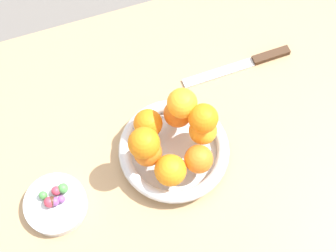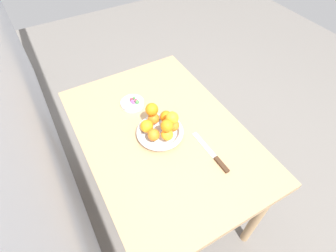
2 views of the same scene
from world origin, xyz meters
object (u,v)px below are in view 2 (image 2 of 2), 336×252
at_px(orange_2, 167,135).
at_px(orange_4, 166,117).
at_px(orange_0, 147,126).
at_px(orange_3, 173,125).
at_px(candy_ball_6, 133,103).
at_px(orange_7, 167,126).
at_px(candy_ball_4, 132,101).
at_px(orange_8, 152,109).
at_px(candy_ball_2, 132,99).
at_px(fruit_bowl, 160,132).
at_px(orange_5, 153,119).
at_px(knife, 213,155).
at_px(dining_table, 162,143).
at_px(candy_ball_0, 132,100).
at_px(candy_ball_3, 134,98).
at_px(candy_ball_1, 137,102).
at_px(candy_dish, 132,103).
at_px(orange_1, 154,135).
at_px(candy_ball_5, 136,100).
at_px(orange_6, 172,118).

bearing_deg(orange_2, orange_4, -26.65).
distance_m(orange_0, orange_3, 0.13).
xyz_separation_m(orange_4, candy_ball_6, (0.21, 0.08, -0.04)).
distance_m(orange_7, candy_ball_4, 0.34).
bearing_deg(orange_8, candy_ball_2, 5.87).
relative_size(fruit_bowl, orange_5, 4.00).
bearing_deg(knife, orange_7, 41.57).
bearing_deg(orange_0, fruit_bowl, -115.85).
bearing_deg(orange_0, dining_table, -101.21).
xyz_separation_m(orange_3, knife, (-0.20, -0.10, -0.06)).
height_order(candy_ball_4, candy_ball_6, candy_ball_4).
distance_m(candy_ball_0, candy_ball_2, 0.00).
distance_m(orange_8, candy_ball_3, 0.24).
relative_size(candy_ball_1, candy_ball_4, 1.14).
distance_m(candy_dish, orange_0, 0.24).
bearing_deg(orange_1, orange_8, -23.89).
distance_m(orange_8, candy_ball_1, 0.20).
bearing_deg(candy_ball_4, orange_0, 173.87).
distance_m(orange_7, candy_ball_0, 0.34).
bearing_deg(candy_ball_5, orange_5, -178.35).
bearing_deg(candy_ball_3, candy_ball_4, 133.82).
bearing_deg(candy_ball_1, knife, -160.59).
distance_m(orange_3, orange_4, 0.07).
height_order(orange_5, candy_ball_4, orange_5).
height_order(orange_0, orange_1, orange_0).
relative_size(orange_4, candy_ball_5, 3.10).
bearing_deg(candy_dish, dining_table, -169.23).
bearing_deg(orange_0, orange_4, -84.57).
distance_m(orange_4, candy_ball_0, 0.25).
height_order(orange_3, candy_ball_3, orange_3).
bearing_deg(fruit_bowl, orange_3, -115.85).
bearing_deg(orange_6, candy_ball_1, 12.07).
xyz_separation_m(orange_6, candy_ball_6, (0.28, 0.08, -0.10)).
bearing_deg(orange_7, candy_ball_1, 2.89).
relative_size(orange_0, orange_2, 1.10).
bearing_deg(orange_2, knife, -137.80).
bearing_deg(orange_6, orange_2, 125.21).
height_order(dining_table, fruit_bowl, fruit_bowl).
distance_m(candy_ball_3, candy_ball_6, 0.04).
relative_size(orange_1, candy_ball_4, 3.09).
height_order(orange_1, orange_3, orange_3).
bearing_deg(candy_ball_6, orange_5, -172.45).
xyz_separation_m(fruit_bowl, orange_7, (-0.06, -0.01, 0.11)).
xyz_separation_m(candy_ball_3, candy_ball_5, (-0.03, -0.00, 0.00)).
bearing_deg(candy_ball_4, orange_2, -173.85).
bearing_deg(dining_table, orange_8, 26.34).
bearing_deg(candy_ball_5, candy_dish, 64.25).
bearing_deg(candy_dish, orange_7, -173.78).
bearing_deg(fruit_bowl, candy_ball_2, 6.03).
bearing_deg(candy_dish, knife, -159.39).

